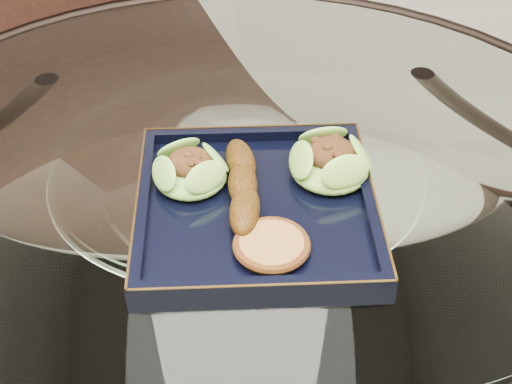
{
  "coord_description": "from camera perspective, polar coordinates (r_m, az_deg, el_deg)",
  "views": [
    {
      "loc": [
        0.0,
        -0.64,
        1.32
      ],
      "look_at": [
        0.02,
        -0.04,
        0.8
      ],
      "focal_mm": 50.0,
      "sensor_mm": 36.0,
      "label": 1
    }
  ],
  "objects": [
    {
      "name": "lettuce_wrap_right",
      "position": [
        0.84,
        5.97,
        2.26
      ],
      "size": [
        0.11,
        0.11,
        0.03
      ],
      "primitive_type": "ellipsoid",
      "rotation": [
        0.0,
        0.0,
        -0.19
      ],
      "color": "#5C9C2D",
      "rests_on": "navy_plate"
    },
    {
      "name": "roasted_plantain",
      "position": [
        0.81,
        -1.07,
        0.59
      ],
      "size": [
        0.04,
        0.16,
        0.03
      ],
      "primitive_type": "ellipsoid",
      "rotation": [
        0.0,
        0.0,
        1.61
      ],
      "color": "#5D3509",
      "rests_on": "navy_plate"
    },
    {
      "name": "dining_table",
      "position": [
        0.97,
        -1.32,
        -7.77
      ],
      "size": [
        1.13,
        1.13,
        0.77
      ],
      "color": "white",
      "rests_on": "ground"
    },
    {
      "name": "crumb_patty",
      "position": [
        0.75,
        1.25,
        -4.35
      ],
      "size": [
        0.09,
        0.09,
        0.01
      ],
      "primitive_type": "cylinder",
      "rotation": [
        0.0,
        0.0,
        -0.24
      ],
      "color": "#A46936",
      "rests_on": "navy_plate"
    },
    {
      "name": "lettuce_wrap_left",
      "position": [
        0.83,
        -5.26,
        1.59
      ],
      "size": [
        0.09,
        0.09,
        0.03
      ],
      "primitive_type": "ellipsoid",
      "rotation": [
        0.0,
        0.0,
        0.11
      ],
      "color": "#5FA42F",
      "rests_on": "navy_plate"
    },
    {
      "name": "navy_plate",
      "position": [
        0.82,
        0.0,
        -1.59
      ],
      "size": [
        0.27,
        0.27,
        0.02
      ],
      "primitive_type": "cube",
      "rotation": [
        0.0,
        0.0,
        0.02
      ],
      "color": "black",
      "rests_on": "dining_table"
    },
    {
      "name": "dining_chair",
      "position": [
        1.36,
        -11.71,
        6.2
      ],
      "size": [
        0.56,
        0.56,
        1.02
      ],
      "rotation": [
        0.0,
        0.0,
        0.32
      ],
      "color": "black",
      "rests_on": "ground"
    }
  ]
}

